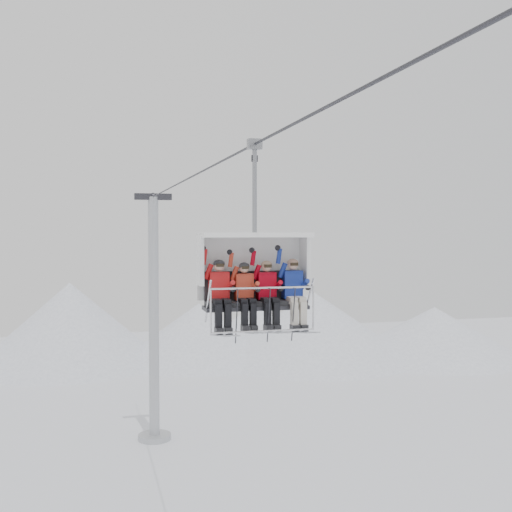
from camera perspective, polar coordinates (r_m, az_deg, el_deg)
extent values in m
cone|color=white|center=(57.59, -16.19, -5.76)|extent=(16.00, 16.00, 7.00)
cone|color=white|center=(57.50, -5.11, -6.70)|extent=(14.00, 14.00, 5.00)
cone|color=white|center=(58.01, 5.07, -6.12)|extent=(18.00, 18.00, 6.00)
cone|color=white|center=(60.95, 15.56, -6.50)|extent=(16.00, 16.00, 4.50)
cone|color=white|center=(61.68, -0.04, -6.31)|extent=(12.00, 12.00, 4.50)
cylinder|color=#A7AAAF|center=(35.51, -9.07, -5.56)|extent=(0.56, 0.56, 13.30)
cylinder|color=#A7AAAF|center=(36.96, -9.00, -15.59)|extent=(1.80, 1.80, 0.30)
cube|color=#2D2D32|center=(35.22, -9.14, 5.22)|extent=(2.00, 0.35, 0.35)
cylinder|color=#2D2D32|center=(13.57, 0.00, 9.97)|extent=(0.06, 50.00, 0.06)
cube|color=black|center=(13.55, -0.02, -4.21)|extent=(2.11, 0.55, 0.10)
cube|color=black|center=(13.77, -0.29, -2.62)|extent=(2.11, 0.10, 0.61)
cube|color=#2D2D32|center=(13.56, -0.02, -4.59)|extent=(2.21, 0.60, 0.08)
cube|color=white|center=(13.95, -0.52, -0.97)|extent=(2.35, 0.10, 1.40)
cube|color=white|center=(13.54, -0.11, 1.90)|extent=(2.35, 0.90, 0.10)
cylinder|color=silver|center=(12.99, 0.59, -2.86)|extent=(2.15, 0.04, 0.04)
cylinder|color=silver|center=(13.03, 0.67, -6.70)|extent=(2.15, 0.04, 0.04)
cylinder|color=gray|center=(13.59, -0.13, 5.92)|extent=(0.10, 0.10, 1.91)
cube|color=gray|center=(13.68, -0.13, 9.91)|extent=(0.30, 0.18, 0.22)
cube|color=red|center=(13.38, -3.33, -2.68)|extent=(0.40, 0.27, 0.60)
sphere|color=tan|center=(13.31, -3.30, -0.89)|extent=(0.22, 0.22, 0.22)
cube|color=black|center=(12.99, -3.36, -5.35)|extent=(0.13, 0.15, 0.48)
cube|color=black|center=(13.03, -2.53, -5.32)|extent=(0.13, 0.15, 0.48)
cube|color=silver|center=(12.95, -3.27, -7.07)|extent=(0.09, 1.69, 0.26)
cube|color=silver|center=(12.99, -2.43, -7.04)|extent=(0.09, 1.69, 0.26)
cube|color=#B83521|center=(13.50, -1.10, -2.74)|extent=(0.37, 0.25, 0.55)
sphere|color=tan|center=(13.43, -1.06, -1.09)|extent=(0.20, 0.20, 0.20)
cube|color=black|center=(13.11, -1.02, -5.20)|extent=(0.12, 0.15, 0.45)
cube|color=black|center=(13.15, -0.26, -5.17)|extent=(0.12, 0.15, 0.45)
cube|color=silver|center=(13.06, -0.92, -6.83)|extent=(0.08, 1.69, 0.26)
cube|color=silver|center=(13.11, -0.15, -6.80)|extent=(0.08, 1.69, 0.26)
cube|color=#A50314|center=(13.62, 0.91, -2.65)|extent=(0.39, 0.26, 0.57)
sphere|color=tan|center=(13.55, 0.95, -0.95)|extent=(0.21, 0.21, 0.21)
cube|color=black|center=(13.23, 1.03, -5.16)|extent=(0.13, 0.15, 0.46)
cube|color=black|center=(13.28, 1.80, -5.13)|extent=(0.13, 0.15, 0.46)
cube|color=silver|center=(13.19, 1.15, -6.81)|extent=(0.09, 1.69, 0.26)
cube|color=silver|center=(13.24, 1.92, -6.78)|extent=(0.09, 1.69, 0.26)
cube|color=navy|center=(13.78, 3.23, -2.54)|extent=(0.40, 0.27, 0.60)
sphere|color=tan|center=(13.72, 3.29, -0.79)|extent=(0.22, 0.22, 0.22)
cube|color=beige|center=(13.40, 3.41, -5.11)|extent=(0.13, 0.15, 0.48)
cube|color=beige|center=(13.46, 4.19, -5.08)|extent=(0.13, 0.15, 0.48)
cube|color=silver|center=(13.36, 3.54, -6.78)|extent=(0.09, 1.69, 0.26)
cube|color=silver|center=(13.42, 4.33, -6.74)|extent=(0.09, 1.69, 0.26)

